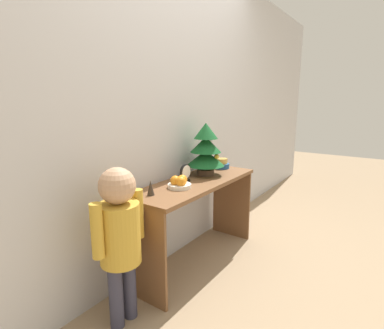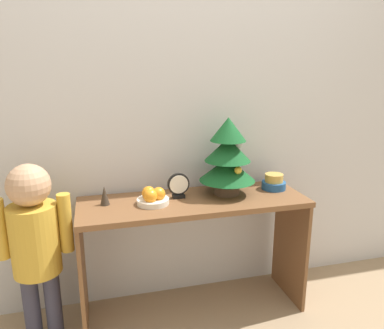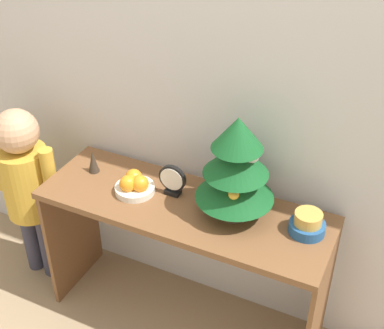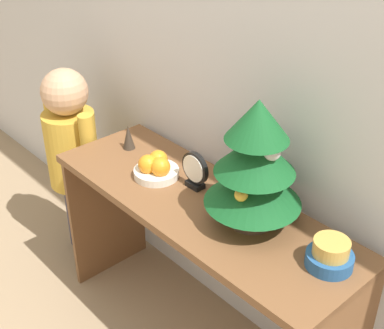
{
  "view_description": "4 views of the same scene",
  "coord_description": "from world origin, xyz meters",
  "views": [
    {
      "loc": [
        -1.88,
        -1.06,
        1.31
      ],
      "look_at": [
        -0.04,
        0.22,
        0.83
      ],
      "focal_mm": 28.0,
      "sensor_mm": 36.0,
      "label": 1
    },
    {
      "loc": [
        -0.51,
        -1.65,
        1.4
      ],
      "look_at": [
        -0.01,
        0.2,
        0.89
      ],
      "focal_mm": 35.0,
      "sensor_mm": 36.0,
      "label": 2
    },
    {
      "loc": [
        0.79,
        -1.35,
        2.06
      ],
      "look_at": [
        0.04,
        0.21,
        0.91
      ],
      "focal_mm": 50.0,
      "sensor_mm": 36.0,
      "label": 3
    },
    {
      "loc": [
        1.13,
        -0.84,
        1.76
      ],
      "look_at": [
        -0.04,
        0.21,
        0.82
      ],
      "focal_mm": 50.0,
      "sensor_mm": 36.0,
      "label": 4
    }
  ],
  "objects": [
    {
      "name": "singing_bowl",
      "position": [
        0.51,
        0.27,
        0.73
      ],
      "size": [
        0.14,
        0.14,
        0.09
      ],
      "color": "#235189",
      "rests_on": "console_table"
    },
    {
      "name": "console_table",
      "position": [
        0.0,
        0.21,
        0.54
      ],
      "size": [
        1.25,
        0.42,
        0.69
      ],
      "color": "brown",
      "rests_on": "ground_plane"
    },
    {
      "name": "fruit_bowl",
      "position": [
        -0.23,
        0.2,
        0.73
      ],
      "size": [
        0.17,
        0.17,
        0.09
      ],
      "color": "silver",
      "rests_on": "console_table"
    },
    {
      "name": "back_wall",
      "position": [
        0.0,
        0.47,
        1.25
      ],
      "size": [
        7.0,
        0.05,
        2.5
      ],
      "primitive_type": "cube",
      "color": "silver",
      "rests_on": "ground_plane"
    },
    {
      "name": "ground_plane",
      "position": [
        0.0,
        0.0,
        0.0
      ],
      "size": [
        12.0,
        12.0,
        0.0
      ],
      "primitive_type": "plane",
      "color": "#997F60"
    },
    {
      "name": "desk_clock",
      "position": [
        -0.07,
        0.26,
        0.76
      ],
      "size": [
        0.12,
        0.04,
        0.14
      ],
      "color": "black",
      "rests_on": "console_table"
    },
    {
      "name": "child_figure",
      "position": [
        -0.82,
        0.18,
        0.59
      ],
      "size": [
        0.37,
        0.23,
        0.96
      ],
      "color": "#38384C",
      "rests_on": "ground_plane"
    },
    {
      "name": "mini_tree",
      "position": [
        0.21,
        0.25,
        0.91
      ],
      "size": [
        0.32,
        0.32,
        0.44
      ],
      "color": "#4C3828",
      "rests_on": "console_table"
    },
    {
      "name": "figurine",
      "position": [
        -0.47,
        0.26,
        0.74
      ],
      "size": [
        0.05,
        0.05,
        0.1
      ],
      "color": "#382D23",
      "rests_on": "console_table"
    }
  ]
}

